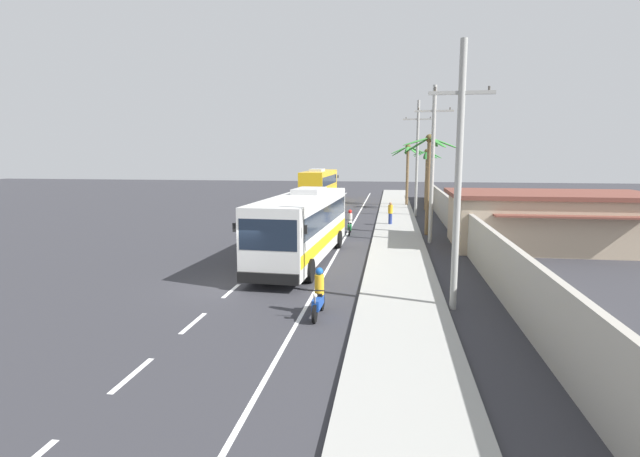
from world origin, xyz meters
The scene contains 16 objects.
ground_plane centered at (0.00, 0.00, 0.00)m, with size 160.00×160.00×0.00m, color #303035.
sidewalk_kerb centered at (6.80, 10.00, 0.07)m, with size 3.20×90.00×0.14m, color #999993.
lane_markings centered at (2.07, 14.82, 0.00)m, with size 3.51×71.04×0.01m.
boundary_wall centered at (10.60, 14.00, 1.16)m, with size 0.24×60.00×2.31m, color #9E998E.
coach_bus_foreground centered at (1.86, 5.29, 1.91)m, with size 3.46×12.43×3.66m.
coach_bus_far_lane centered at (-1.95, 36.62, 2.00)m, with size 3.15×11.69×3.84m.
motorcycle_beside_bus centered at (3.96, -3.32, 0.67)m, with size 0.56×1.96×1.66m.
motorcycle_trailing centered at (3.53, 14.14, 0.68)m, with size 0.56×1.96×1.67m.
pedestrian_near_kerb centered at (6.29, 18.44, 1.02)m, with size 0.36×0.36×1.68m.
utility_pole_nearest centered at (8.60, -1.89, 4.80)m, with size 2.19×0.24×9.26m.
utility_pole_mid centered at (8.77, 11.40, 4.98)m, with size 2.31×0.24×9.56m.
utility_pole_far centered at (8.50, 24.68, 5.26)m, with size 2.59×0.24×10.08m.
palm_nearest centered at (8.79, 14.49, 4.81)m, with size 3.85×3.83×6.80m.
palm_second centered at (7.98, 33.48, 4.84)m, with size 3.77×3.86×6.52m.
palm_third centered at (9.72, 29.97, 4.55)m, with size 2.87×2.79×6.00m.
roadside_building centered at (15.50, 10.75, 1.66)m, with size 11.46×7.12×3.28m.
Camera 1 is at (6.34, -19.20, 5.48)m, focal length 27.36 mm.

